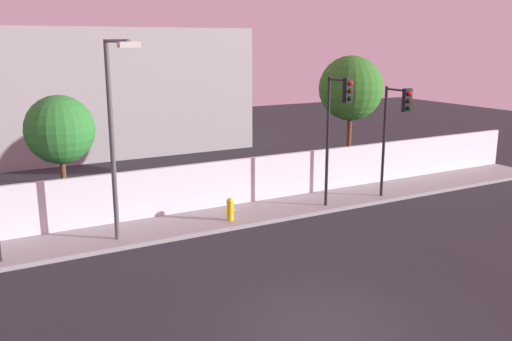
% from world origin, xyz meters
% --- Properties ---
extents(ground_plane, '(80.00, 80.00, 0.00)m').
position_xyz_m(ground_plane, '(0.00, 0.00, 0.00)').
color(ground_plane, '#28272C').
extents(sidewalk, '(36.00, 2.40, 0.15)m').
position_xyz_m(sidewalk, '(0.00, 8.20, 0.07)').
color(sidewalk, gray).
rests_on(sidewalk, ground).
extents(perimeter_wall, '(36.00, 0.18, 1.80)m').
position_xyz_m(perimeter_wall, '(0.00, 9.49, 1.05)').
color(perimeter_wall, silver).
rests_on(perimeter_wall, sidewalk).
extents(traffic_light_center, '(0.39, 1.21, 5.04)m').
position_xyz_m(traffic_light_center, '(5.67, 7.05, 3.80)').
color(traffic_light_center, black).
rests_on(traffic_light_center, sidewalk).
extents(traffic_light_right, '(0.34, 1.45, 4.56)m').
position_xyz_m(traffic_light_right, '(8.45, 6.90, 3.49)').
color(traffic_light_right, black).
rests_on(traffic_light_right, sidewalk).
extents(street_lamp_curbside, '(0.62, 2.17, 6.39)m').
position_xyz_m(street_lamp_curbside, '(-2.63, 7.44, 3.98)').
color(street_lamp_curbside, '#4C4C51').
rests_on(street_lamp_curbside, sidewalk).
extents(fire_hydrant, '(0.44, 0.26, 0.83)m').
position_xyz_m(fire_hydrant, '(1.45, 7.70, 0.59)').
color(fire_hydrant, gold).
rests_on(fire_hydrant, sidewalk).
extents(roadside_tree_midleft, '(2.43, 2.43, 4.67)m').
position_xyz_m(roadside_tree_midleft, '(-3.72, 10.65, 3.44)').
color(roadside_tree_midleft, brown).
rests_on(roadside_tree_midleft, ground).
extents(roadside_tree_midright, '(2.95, 2.95, 5.87)m').
position_xyz_m(roadside_tree_midright, '(9.12, 10.65, 4.37)').
color(roadside_tree_midright, brown).
rests_on(roadside_tree_midright, ground).
extents(low_building_distant, '(14.85, 6.00, 7.23)m').
position_xyz_m(low_building_distant, '(1.92, 23.49, 3.62)').
color(low_building_distant, '#9C9C9C').
rests_on(low_building_distant, ground).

